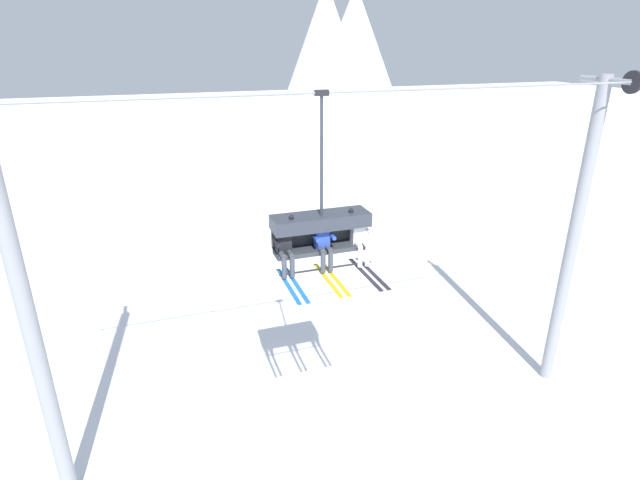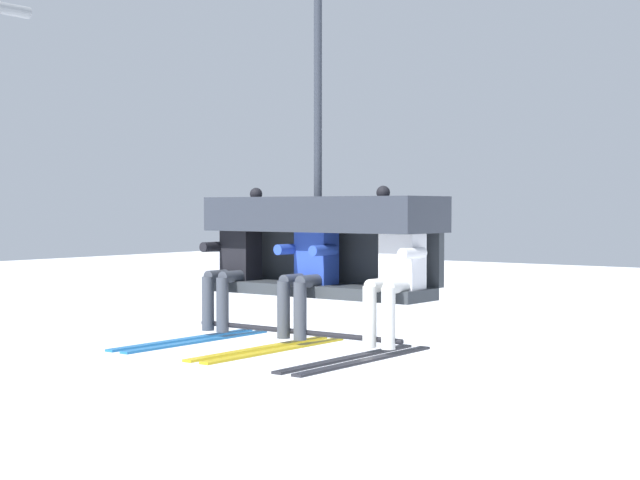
{
  "view_description": "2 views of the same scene",
  "coord_description": "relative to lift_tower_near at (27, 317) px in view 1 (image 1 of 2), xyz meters",
  "views": [
    {
      "loc": [
        -3.58,
        -10.46,
        10.31
      ],
      "look_at": [
        -0.22,
        -0.66,
        6.13
      ],
      "focal_mm": 28.0,
      "sensor_mm": 36.0,
      "label": 1
    },
    {
      "loc": [
        4.86,
        -7.5,
        6.68
      ],
      "look_at": [
        -0.17,
        -0.87,
        6.41
      ],
      "focal_mm": 55.0,
      "sensor_mm": 36.0,
      "label": 2
    }
  ],
  "objects": [
    {
      "name": "skier_white",
      "position": [
        7.04,
        -0.93,
        1.23
      ],
      "size": [
        0.48,
        1.7,
        1.34
      ],
      "color": "silver"
    },
    {
      "name": "lift_cable",
      "position": [
        7.14,
        -0.78,
        4.36
      ],
      "size": [
        16.28,
        0.05,
        0.05
      ],
      "color": "gray"
    },
    {
      "name": "chairlift_chair",
      "position": [
        6.17,
        -0.71,
        1.54
      ],
      "size": [
        2.17,
        0.74,
        3.77
      ],
      "color": "#33383D"
    },
    {
      "name": "lift_tower_far",
      "position": [
        14.28,
        0.0,
        0.0
      ],
      "size": [
        0.36,
        1.88,
        9.61
      ],
      "color": "gray",
      "rests_on": "ground_plane"
    },
    {
      "name": "mountain_peak_central",
      "position": [
        28.45,
        51.16,
        3.29
      ],
      "size": [
        13.68,
        13.68,
        16.53
      ],
      "color": "white",
      "rests_on": "ground_plane"
    },
    {
      "name": "lift_tower_near",
      "position": [
        0.0,
        0.0,
        0.0
      ],
      "size": [
        0.36,
        1.88,
        9.61
      ],
      "color": "gray",
      "rests_on": "ground_plane"
    },
    {
      "name": "skier_blue",
      "position": [
        6.17,
        -0.93,
        1.21
      ],
      "size": [
        0.46,
        1.7,
        1.23
      ],
      "color": "#2847B7"
    },
    {
      "name": "ground_plane",
      "position": [
        6.41,
        0.02,
        -4.97
      ],
      "size": [
        200.0,
        200.0,
        0.0
      ],
      "primitive_type": "plane",
      "color": "white"
    },
    {
      "name": "skier_black",
      "position": [
        5.31,
        -0.93,
        1.23
      ],
      "size": [
        0.48,
        1.7,
        1.34
      ],
      "color": "black"
    },
    {
      "name": "mountain_peak_west",
      "position": [
        24.17,
        49.85,
        3.4
      ],
      "size": [
        12.94,
        12.94,
        16.75
      ],
      "color": "white",
      "rests_on": "ground_plane"
    }
  ]
}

